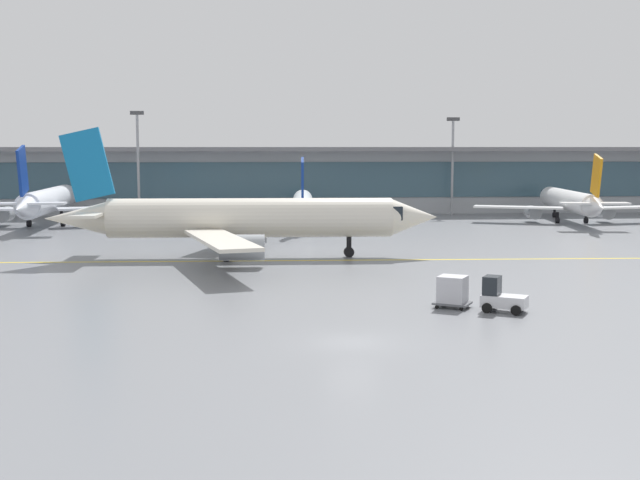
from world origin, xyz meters
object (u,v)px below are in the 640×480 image
at_px(baggage_tug, 501,297).
at_px(cargo_dolly_lead, 452,291).
at_px(gate_airplane_1, 48,202).
at_px(apron_light_mast_1, 138,160).
at_px(apron_light_mast_2, 452,162).
at_px(gate_airplane_2, 303,205).
at_px(gate_airplane_3, 570,202).
at_px(taxiing_regional_jet, 246,219).

xyz_separation_m(baggage_tug, cargo_dolly_lead, (-2.55, 1.44, 0.16)).
distance_m(gate_airplane_1, apron_light_mast_1, 14.24).
bearing_deg(apron_light_mast_2, gate_airplane_2, -146.55).
height_order(gate_airplane_3, taxiing_regional_jet, taxiing_regional_jet).
relative_size(baggage_tug, cargo_dolly_lead, 1.13).
bearing_deg(taxiing_regional_jet, gate_airplane_1, 129.44).
bearing_deg(gate_airplane_1, gate_airplane_2, -96.33).
bearing_deg(gate_airplane_2, gate_airplane_1, 88.47).
bearing_deg(cargo_dolly_lead, gate_airplane_1, 153.77).
xyz_separation_m(gate_airplane_1, gate_airplane_2, (31.24, -2.50, -0.40)).
xyz_separation_m(gate_airplane_1, cargo_dolly_lead, (37.58, -55.13, -1.91)).
bearing_deg(gate_airplane_3, baggage_tug, 160.74).
height_order(gate_airplane_1, cargo_dolly_lead, gate_airplane_1).
distance_m(gate_airplane_3, cargo_dolly_lead, 61.59).
height_order(gate_airplane_3, baggage_tug, gate_airplane_3).
bearing_deg(baggage_tug, gate_airplane_3, 95.10).
xyz_separation_m(gate_airplane_3, apron_light_mast_1, (-55.85, 9.42, 5.22)).
bearing_deg(gate_airplane_1, baggage_tug, -146.40).
relative_size(gate_airplane_2, apron_light_mast_1, 1.79).
bearing_deg(apron_light_mast_1, apron_light_mast_2, 3.82).
xyz_separation_m(apron_light_mast_1, apron_light_mast_2, (43.41, 2.90, -0.32)).
relative_size(gate_airplane_1, gate_airplane_2, 1.15).
distance_m(gate_airplane_3, baggage_tug, 61.79).
distance_m(gate_airplane_1, taxiing_regional_jet, 40.09).
relative_size(cargo_dolly_lead, apron_light_mast_1, 0.18).
relative_size(taxiing_regional_jet, apron_light_mast_2, 2.49).
bearing_deg(cargo_dolly_lead, apron_light_mast_2, 106.40).
bearing_deg(apron_light_mast_1, cargo_dolly_lead, -66.60).
bearing_deg(cargo_dolly_lead, taxiing_regional_jet, 148.07).
xyz_separation_m(gate_airplane_2, baggage_tug, (8.89, -54.07, -1.67)).
distance_m(gate_airplane_2, cargo_dolly_lead, 53.03).
relative_size(baggage_tug, apron_light_mast_2, 0.21).
xyz_separation_m(taxiing_regional_jet, cargo_dolly_lead, (12.84, -23.58, -2.36)).
distance_m(gate_airplane_3, apron_light_mast_1, 56.88).
bearing_deg(apron_light_mast_2, cargo_dolly_lead, -103.09).
relative_size(gate_airplane_1, apron_light_mast_1, 2.07).
height_order(taxiing_regional_jet, baggage_tug, taxiing_regional_jet).
relative_size(taxiing_regional_jet, baggage_tug, 11.61).
relative_size(gate_airplane_3, cargo_dolly_lead, 10.25).
bearing_deg(apron_light_mast_2, gate_airplane_1, -167.28).
xyz_separation_m(gate_airplane_2, taxiing_regional_jet, (-6.50, -29.05, 0.85)).
xyz_separation_m(gate_airplane_3, cargo_dolly_lead, (-28.05, -54.81, -1.61)).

